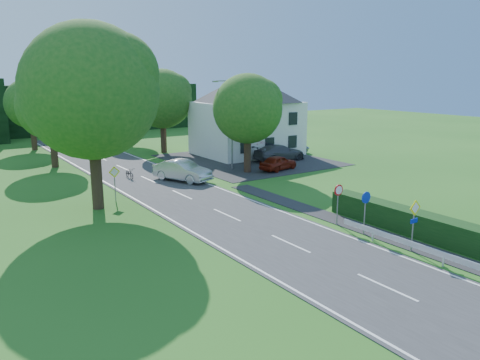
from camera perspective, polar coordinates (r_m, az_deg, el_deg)
road at (r=30.29m, az=-3.64°, el=-3.40°), size 7.00×80.00×0.04m
parking_pad at (r=47.29m, az=0.92°, el=2.48°), size 14.00×16.00×0.04m
line_edge_left at (r=28.85m, az=-9.23°, el=-4.32°), size 0.12×80.00×0.01m
line_edge_right at (r=31.98m, az=1.39°, el=-2.46°), size 0.12×80.00×0.01m
line_centre at (r=30.28m, az=-3.64°, el=-3.35°), size 0.12×80.00×0.01m
tree_main at (r=30.52m, az=-17.55°, el=7.26°), size 9.40×9.40×11.64m
tree_left_far at (r=46.35m, az=-22.00°, el=6.69°), size 7.00×7.00×8.58m
tree_right_far at (r=52.03m, az=-9.41°, el=8.27°), size 7.40×7.40×9.09m
tree_left_back at (r=58.21m, az=-24.07°, el=7.30°), size 6.60×6.60×8.07m
tree_right_back at (r=59.07m, az=-13.56°, el=7.85°), size 6.20×6.20×7.56m
tree_right_mid at (r=40.64m, az=0.93°, el=6.88°), size 7.00×7.00×8.58m
treeline_right at (r=74.83m, az=-16.49°, el=8.42°), size 30.00×5.00×7.00m
house_white at (r=50.30m, az=0.85°, el=8.13°), size 10.60×8.40×8.60m
streetlight at (r=42.03m, az=-1.14°, el=7.31°), size 2.03×0.18×8.00m
sign_priority_right at (r=23.98m, az=20.48°, el=-4.12°), size 0.78×0.09×2.59m
sign_roundabout at (r=25.78m, az=15.06°, el=-2.88°), size 0.64×0.08×2.37m
sign_speed_limit at (r=27.05m, az=11.90°, el=-1.78°), size 0.64×0.11×2.37m
sign_priority_left at (r=32.49m, az=-15.05°, el=0.38°), size 0.78×0.09×2.44m
moving_car at (r=37.96m, az=-7.04°, el=1.15°), size 3.61×5.32×1.66m
motorcycle at (r=39.72m, az=-13.32°, el=0.84°), size 0.63×1.68×0.88m
parked_car_red at (r=42.15m, az=4.69°, el=2.13°), size 4.18×2.42×1.34m
parked_car_grey at (r=46.87m, az=4.83°, el=3.36°), size 5.54×2.36×1.59m
parked_car_silver_b at (r=51.06m, az=5.50°, el=4.07°), size 5.85×3.54×1.52m
parasol at (r=46.58m, az=2.04°, el=3.64°), size 2.67×2.71×2.08m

